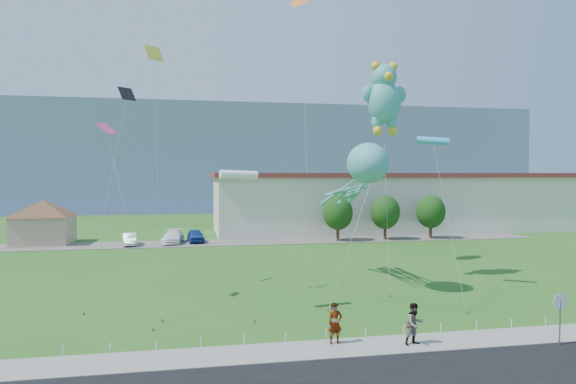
% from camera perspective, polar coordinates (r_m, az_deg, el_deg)
% --- Properties ---
extents(ground, '(160.00, 160.00, 0.00)m').
position_cam_1_polar(ground, '(27.40, 5.63, -15.09)').
color(ground, '#255919').
rests_on(ground, ground).
extents(sidewalk, '(80.00, 2.50, 0.10)m').
position_cam_1_polar(sidewalk, '(24.88, 7.52, -16.76)').
color(sidewalk, gray).
rests_on(sidewalk, ground).
extents(parking_strip, '(70.00, 6.00, 0.06)m').
position_cam_1_polar(parking_strip, '(61.09, -3.80, -5.54)').
color(parking_strip, '#59544C').
rests_on(parking_strip, ground).
extents(hill_ridge, '(160.00, 50.00, 25.00)m').
position_cam_1_polar(hill_ridge, '(145.36, -7.97, 3.74)').
color(hill_ridge, slate).
rests_on(hill_ridge, ground).
extents(pavilion, '(9.20, 9.20, 5.00)m').
position_cam_1_polar(pavilion, '(65.42, -25.53, -2.60)').
color(pavilion, tan).
rests_on(pavilion, ground).
extents(warehouse, '(61.00, 15.00, 8.20)m').
position_cam_1_polar(warehouse, '(76.88, 14.93, -0.99)').
color(warehouse, beige).
rests_on(warehouse, ground).
extents(stop_sign, '(0.80, 0.07, 2.50)m').
position_cam_1_polar(stop_sign, '(27.62, 28.00, -11.16)').
color(stop_sign, slate).
rests_on(stop_sign, ground).
extents(rope_fence, '(26.05, 0.05, 0.50)m').
position_cam_1_polar(rope_fence, '(26.13, 6.48, -15.37)').
color(rope_fence, white).
rests_on(rope_fence, ground).
extents(tree_near, '(3.60, 3.60, 5.47)m').
position_cam_1_polar(tree_near, '(61.80, 5.56, -2.33)').
color(tree_near, '#3F2B19').
rests_on(tree_near, ground).
extents(tree_mid, '(3.60, 3.60, 5.47)m').
position_cam_1_polar(tree_mid, '(63.76, 10.74, -2.22)').
color(tree_mid, '#3F2B19').
rests_on(tree_mid, ground).
extents(tree_far, '(3.60, 3.60, 5.47)m').
position_cam_1_polar(tree_far, '(66.21, 15.58, -2.11)').
color(tree_far, '#3F2B19').
rests_on(tree_far, ground).
extents(pedestrian_left, '(0.75, 0.54, 1.92)m').
position_cam_1_polar(pedestrian_left, '(24.89, 5.26, -14.31)').
color(pedestrian_left, gray).
rests_on(pedestrian_left, sidewalk).
extents(pedestrian_right, '(1.09, 0.93, 1.94)m').
position_cam_1_polar(pedestrian_right, '(25.35, 13.89, -14.03)').
color(pedestrian_right, gray).
rests_on(pedestrian_right, sidewalk).
extents(parked_car_silver, '(1.96, 4.25, 1.35)m').
position_cam_1_polar(parked_car_silver, '(60.46, -17.20, -5.03)').
color(parked_car_silver, silver).
rests_on(parked_car_silver, parking_strip).
extents(parked_car_white, '(2.63, 5.31, 1.48)m').
position_cam_1_polar(parked_car_white, '(61.12, -12.67, -4.85)').
color(parked_car_white, white).
rests_on(parked_car_white, parking_strip).
extents(parked_car_blue, '(2.14, 4.53, 1.50)m').
position_cam_1_polar(parked_car_blue, '(61.45, -10.22, -4.79)').
color(parked_car_blue, navy).
rests_on(parked_car_blue, parking_strip).
extents(octopus_kite, '(5.23, 11.18, 10.15)m').
position_cam_1_polar(octopus_kite, '(36.11, 8.10, 1.85)').
color(octopus_kite, teal).
rests_on(octopus_kite, ground).
extents(teddy_bear_kite, '(3.47, 6.52, 16.50)m').
position_cam_1_polar(teddy_bear_kite, '(39.92, 10.65, 10.39)').
color(teddy_bear_kite, teal).
rests_on(teddy_bear_kite, ground).
extents(small_kite_cyan, '(1.41, 7.73, 10.82)m').
position_cam_1_polar(small_kite_cyan, '(37.31, 15.85, 5.37)').
color(small_kite_cyan, '#31A2E0').
rests_on(small_kite_cyan, ground).
extents(small_kite_orange, '(2.13, 8.46, 23.70)m').
position_cam_1_polar(small_kite_orange, '(45.97, 1.64, 20.09)').
color(small_kite_orange, orange).
rests_on(small_kite_orange, ground).
extents(small_kite_yellow, '(1.37, 6.30, 16.20)m').
position_cam_1_polar(small_kite_yellow, '(33.85, -14.59, 11.49)').
color(small_kite_yellow, gold).
rests_on(small_kite_yellow, ground).
extents(small_kite_black, '(2.43, 7.37, 14.06)m').
position_cam_1_polar(small_kite_black, '(36.94, -17.94, 7.89)').
color(small_kite_black, black).
rests_on(small_kite_black, ground).
extents(small_kite_pink, '(3.80, 7.02, 11.28)m').
position_cam_1_polar(small_kite_pink, '(32.83, -19.04, 4.59)').
color(small_kite_pink, '#F43680').
rests_on(small_kite_pink, ground).
extents(small_kite_white, '(0.92, 3.34, 8.44)m').
position_cam_1_polar(small_kite_white, '(29.62, -5.48, 1.80)').
color(small_kite_white, white).
rests_on(small_kite_white, ground).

